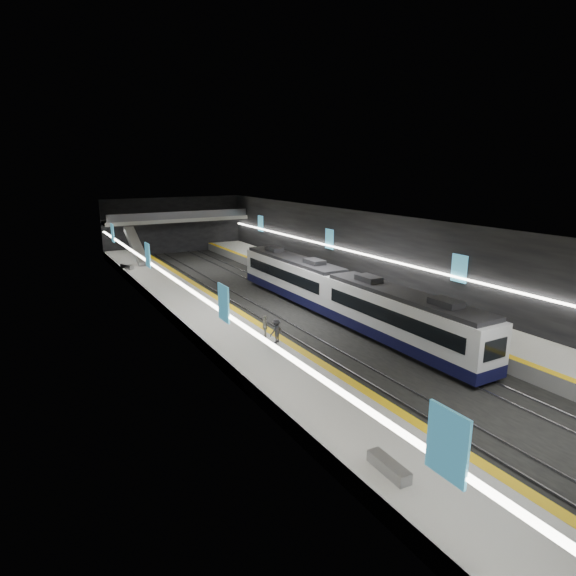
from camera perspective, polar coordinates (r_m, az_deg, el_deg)
ground at (r=40.91m, az=1.24°, el=-3.25°), size 70.00×70.00×0.00m
ceiling at (r=39.25m, az=1.30°, el=7.96°), size 20.00×70.00×0.04m
wall_left at (r=35.92m, az=-12.56°, el=0.54°), size 0.04×70.00×8.00m
wall_right at (r=45.74m, az=12.11°, el=3.48°), size 0.04×70.00×8.00m
wall_back at (r=71.82m, az=-13.33°, el=7.24°), size 20.00×0.04×8.00m
platform_left at (r=37.64m, az=-8.64°, el=-4.19°), size 5.00×70.00×1.00m
tile_surface_left at (r=37.48m, az=-8.67°, el=-3.45°), size 5.00×70.00×0.02m
tactile_strip_left at (r=38.27m, az=-5.59°, el=-2.96°), size 0.60×70.00×0.02m
platform_right at (r=44.93m, az=9.48°, el=-1.17°), size 5.00×70.00×1.00m
tile_surface_right at (r=44.79m, az=9.51°, el=-0.55°), size 5.00×70.00×0.02m
tactile_strip_right at (r=43.47m, az=7.25°, el=-0.90°), size 0.60×70.00×0.02m
rails at (r=40.89m, az=1.24°, el=-3.17°), size 6.52×70.00×0.12m
train at (r=39.78m, az=6.04°, el=-0.54°), size 2.69×30.04×3.60m
ad_posters at (r=40.63m, az=0.55°, el=3.18°), size 19.94×53.50×2.20m
cove_light_left at (r=36.02m, az=-12.24°, el=0.27°), size 0.25×68.60×0.12m
cove_light_right at (r=45.64m, az=11.90°, el=3.21°), size 0.25×68.60×0.12m
mezzanine_bridge at (r=69.73m, az=-12.88°, el=7.93°), size 20.00×3.00×1.50m
escalator at (r=61.50m, az=-17.56°, el=4.80°), size 1.20×7.50×3.92m
bench_left_near at (r=19.80m, az=11.84°, el=-20.05°), size 0.62×2.02×0.49m
bench_left_far at (r=57.53m, az=-18.51°, el=2.43°), size 1.20×2.06×0.49m
bench_right_near at (r=42.64m, az=14.90°, el=-1.29°), size 1.20×1.92×0.45m
bench_right_far at (r=45.15m, az=11.07°, el=-0.20°), size 0.85×2.02×0.48m
passenger_right_a at (r=46.67m, az=6.06°, el=1.26°), size 0.47×0.67×1.75m
passenger_right_b at (r=35.90m, az=19.81°, el=-3.58°), size 1.00×1.02×1.65m
passenger_left_a at (r=32.64m, az=-2.77°, el=-4.60°), size 0.59×0.96×1.52m
passenger_left_b at (r=31.65m, az=-1.39°, el=-5.11°), size 1.18×0.88×1.63m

